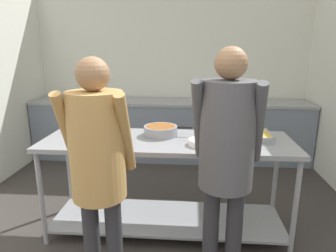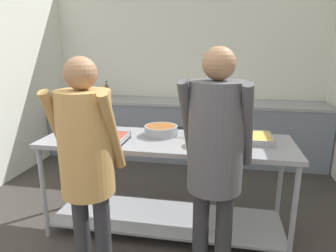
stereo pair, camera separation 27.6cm
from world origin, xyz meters
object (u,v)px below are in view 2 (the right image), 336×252
at_px(plate_stack, 199,143).
at_px(water_bottle, 107,90).
at_px(serving_tray_vegetables, 104,139).
at_px(serving_tray_roast, 245,138).
at_px(guest_serving_right, 87,155).
at_px(guest_serving_left, 215,149).
at_px(broccoli_bowl, 85,128).
at_px(sauce_pan, 161,130).

relative_size(plate_stack, water_bottle, 0.85).
bearing_deg(plate_stack, serving_tray_vegetables, -178.29).
relative_size(plate_stack, serving_tray_roast, 0.49).
height_order(guest_serving_right, water_bottle, guest_serving_right).
height_order(plate_stack, guest_serving_left, guest_serving_left).
bearing_deg(broccoli_bowl, sauce_pan, 0.75).
height_order(serving_tray_vegetables, guest_serving_right, guest_serving_right).
bearing_deg(serving_tray_vegetables, water_bottle, 111.14).
bearing_deg(guest_serving_right, broccoli_bowl, 116.68).
relative_size(broccoli_bowl, plate_stack, 0.78).
bearing_deg(serving_tray_roast, guest_serving_left, -108.06).
bearing_deg(guest_serving_left, serving_tray_roast, 71.94).
xyz_separation_m(sauce_pan, guest_serving_left, (0.52, -0.76, 0.10)).
bearing_deg(water_bottle, serving_tray_roast, -43.16).
distance_m(serving_tray_roast, guest_serving_left, 0.78).
xyz_separation_m(serving_tray_roast, guest_serving_left, (-0.24, -0.74, 0.13)).
bearing_deg(broccoli_bowl, guest_serving_right, -63.32).
distance_m(broccoli_bowl, guest_serving_left, 1.50).
relative_size(sauce_pan, guest_serving_right, 0.27).
relative_size(serving_tray_roast, water_bottle, 1.73).
distance_m(guest_serving_right, water_bottle, 3.00).
xyz_separation_m(broccoli_bowl, plate_stack, (1.15, -0.25, -0.01)).
height_order(broccoli_bowl, plate_stack, broccoli_bowl).
distance_m(serving_tray_vegetables, guest_serving_right, 0.66).
bearing_deg(sauce_pan, serving_tray_roast, -1.99).
bearing_deg(serving_tray_vegetables, guest_serving_left, -26.13).
relative_size(broccoli_bowl, sauce_pan, 0.40).
bearing_deg(guest_serving_right, water_bottle, 109.25).
distance_m(serving_tray_roast, guest_serving_right, 1.40).
xyz_separation_m(broccoli_bowl, guest_serving_right, (0.46, -0.91, 0.08)).
relative_size(serving_tray_vegetables, guest_serving_left, 0.22).
relative_size(plate_stack, guest_serving_right, 0.14).
distance_m(guest_serving_left, water_bottle, 3.24).
bearing_deg(guest_serving_left, plate_stack, 106.32).
relative_size(broccoli_bowl, serving_tray_vegetables, 0.47).
bearing_deg(serving_tray_vegetables, sauce_pan, 31.80).
xyz_separation_m(sauce_pan, serving_tray_roast, (0.76, -0.03, -0.02)).
bearing_deg(guest_serving_right, serving_tray_vegetables, 102.41).
xyz_separation_m(broccoli_bowl, guest_serving_left, (1.30, -0.75, 0.12)).
xyz_separation_m(broccoli_bowl, serving_tray_vegetables, (0.32, -0.27, -0.01)).
distance_m(serving_tray_vegetables, water_bottle, 2.35).
bearing_deg(broccoli_bowl, guest_serving_left, -30.14).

